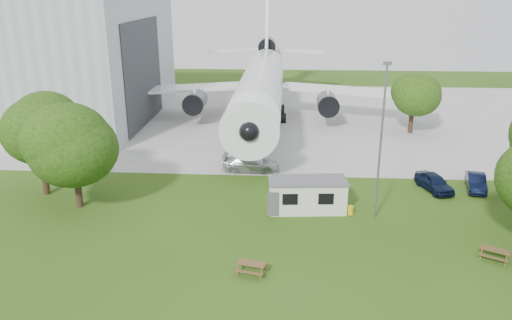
# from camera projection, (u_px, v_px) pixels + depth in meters

# --- Properties ---
(ground) EXTENTS (160.00, 160.00, 0.00)m
(ground) POSITION_uv_depth(u_px,v_px,m) (266.00, 256.00, 33.45)
(ground) COLOR #3D611A
(concrete_apron) EXTENTS (120.00, 46.00, 0.03)m
(concrete_apron) POSITION_uv_depth(u_px,v_px,m) (277.00, 117.00, 69.28)
(concrete_apron) COLOR #B7B7B2
(concrete_apron) RESTS_ON ground
(airliner) EXTENTS (46.36, 47.73, 17.69)m
(airliner) POSITION_uv_depth(u_px,v_px,m) (262.00, 82.00, 65.65)
(airliner) COLOR white
(airliner) RESTS_ON ground
(site_cabin) EXTENTS (6.85, 3.21, 2.62)m
(site_cabin) POSITION_uv_depth(u_px,v_px,m) (307.00, 195.00, 39.88)
(site_cabin) COLOR silver
(site_cabin) RESTS_ON ground
(picnic_west) EXTENTS (2.11, 1.89, 0.76)m
(picnic_west) POSITION_uv_depth(u_px,v_px,m) (251.00, 273.00, 31.36)
(picnic_west) COLOR brown
(picnic_west) RESTS_ON ground
(picnic_east) EXTENTS (2.31, 2.19, 0.76)m
(picnic_east) POSITION_uv_depth(u_px,v_px,m) (494.00, 259.00, 32.98)
(picnic_east) COLOR brown
(picnic_east) RESTS_ON ground
(lamp_mast) EXTENTS (0.16, 0.16, 12.00)m
(lamp_mast) POSITION_uv_depth(u_px,v_px,m) (380.00, 145.00, 36.87)
(lamp_mast) COLOR slate
(lamp_mast) RESTS_ON ground
(tree_west_big) EXTENTS (7.15, 7.15, 9.47)m
(tree_west_big) POSITION_uv_depth(u_px,v_px,m) (38.00, 129.00, 41.53)
(tree_west_big) COLOR #382619
(tree_west_big) RESTS_ON ground
(tree_west_small) EXTENTS (7.03, 7.03, 8.96)m
(tree_west_small) POSITION_uv_depth(u_px,v_px,m) (72.00, 143.00, 39.17)
(tree_west_small) COLOR #382619
(tree_west_small) RESTS_ON ground
(tree_far_apron) EXTENTS (5.81, 5.81, 7.82)m
(tree_far_apron) POSITION_uv_depth(u_px,v_px,m) (414.00, 94.00, 59.98)
(tree_far_apron) COLOR #382619
(tree_far_apron) RESTS_ON ground
(car_ne_hatch) EXTENTS (2.97, 4.73, 1.50)m
(car_ne_hatch) POSITION_uv_depth(u_px,v_px,m) (434.00, 182.00, 43.95)
(car_ne_hatch) COLOR black
(car_ne_hatch) RESTS_ON ground
(car_ne_sedan) EXTENTS (2.42, 4.48, 1.40)m
(car_ne_sedan) POSITION_uv_depth(u_px,v_px,m) (476.00, 182.00, 44.09)
(car_ne_sedan) COLOR black
(car_ne_sedan) RESTS_ON ground
(car_apron_van) EXTENTS (5.61, 2.46, 1.60)m
(car_apron_van) POSITION_uv_depth(u_px,v_px,m) (251.00, 163.00, 48.56)
(car_apron_van) COLOR silver
(car_apron_van) RESTS_ON ground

